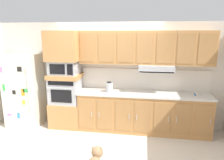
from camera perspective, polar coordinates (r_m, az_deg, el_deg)
ground_plane at (r=4.52m, az=-3.23°, el=-17.04°), size 9.60×9.60×0.00m
back_kitchen_wall at (r=5.11m, az=-0.80°, el=1.56°), size 6.20×0.12×2.50m
refrigerator at (r=5.52m, az=-22.97°, el=-2.55°), size 0.76×0.73×1.76m
oven_base_cabinet at (r=5.30m, az=-12.26°, el=-9.02°), size 0.74×0.62×0.60m
built_in_oven at (r=5.11m, az=-12.59°, el=-2.77°), size 0.70×0.62×0.60m
appliance_mid_shelf at (r=5.03m, az=-12.77°, el=1.07°), size 0.74×0.62×0.10m
microwave at (r=4.99m, az=-12.90°, el=3.42°), size 0.64×0.54×0.32m
appliance_upper_cabinet at (r=4.94m, az=-13.18°, el=9.16°), size 0.74×0.62×0.68m
lower_cabinet_run at (r=4.92m, az=8.46°, el=-8.90°), size 2.96×0.63×0.88m
countertop_slab at (r=4.77m, az=8.65°, el=-3.74°), size 3.00×0.64×0.04m
backsplash_panel at (r=4.98m, az=8.78°, el=0.18°), size 3.00×0.02×0.50m
upper_cabinet_with_hood at (r=4.71m, az=9.27°, el=8.45°), size 2.96×0.48×0.88m
screwdriver at (r=4.89m, az=22.02°, el=-3.74°), size 0.13×0.12×0.03m
electric_kettle at (r=4.75m, az=-0.77°, el=-1.99°), size 0.17×0.17×0.24m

